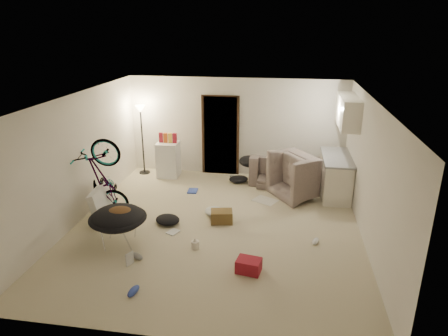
% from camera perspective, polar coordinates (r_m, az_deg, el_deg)
% --- Properties ---
extents(floor, '(5.50, 6.00, 0.02)m').
position_cam_1_polar(floor, '(7.90, -1.14, -8.41)').
color(floor, beige).
rests_on(floor, ground).
extents(ceiling, '(5.50, 6.00, 0.02)m').
position_cam_1_polar(ceiling, '(7.06, -1.28, 9.90)').
color(ceiling, white).
rests_on(ceiling, wall_back).
extents(wall_back, '(5.50, 0.02, 2.50)m').
position_cam_1_polar(wall_back, '(10.24, 1.77, 5.83)').
color(wall_back, white).
rests_on(wall_back, floor).
extents(wall_front, '(5.50, 0.02, 2.50)m').
position_cam_1_polar(wall_front, '(4.73, -7.77, -11.97)').
color(wall_front, white).
rests_on(wall_front, floor).
extents(wall_left, '(0.02, 6.00, 2.50)m').
position_cam_1_polar(wall_left, '(8.31, -20.31, 1.21)').
color(wall_left, white).
rests_on(wall_left, floor).
extents(wall_right, '(0.02, 6.00, 2.50)m').
position_cam_1_polar(wall_right, '(7.44, 20.22, -0.90)').
color(wall_right, white).
rests_on(wall_right, floor).
extents(doorway, '(0.85, 0.10, 2.04)m').
position_cam_1_polar(doorway, '(10.31, -0.49, 4.63)').
color(doorway, black).
rests_on(doorway, floor).
extents(door_trim, '(0.97, 0.04, 2.10)m').
position_cam_1_polar(door_trim, '(10.28, -0.52, 4.58)').
color(door_trim, '#352112').
rests_on(door_trim, floor).
extents(floor_lamp, '(0.28, 0.28, 1.81)m').
position_cam_1_polar(floor_lamp, '(10.45, -11.73, 6.04)').
color(floor_lamp, black).
rests_on(floor_lamp, floor).
extents(kitchen_counter, '(0.60, 1.50, 0.88)m').
position_cam_1_polar(kitchen_counter, '(9.51, 15.59, -1.14)').
color(kitchen_counter, white).
rests_on(kitchen_counter, floor).
extents(counter_top, '(0.64, 1.54, 0.04)m').
position_cam_1_polar(counter_top, '(9.36, 15.85, 1.49)').
color(counter_top, gray).
rests_on(counter_top, kitchen_counter).
extents(kitchen_uppers, '(0.38, 1.40, 0.65)m').
position_cam_1_polar(kitchen_uppers, '(9.12, 17.29, 7.71)').
color(kitchen_uppers, white).
rests_on(kitchen_uppers, wall_right).
extents(sofa, '(1.90, 0.84, 0.54)m').
position_cam_1_polar(sofa, '(9.92, 9.18, -0.82)').
color(sofa, '#343A33').
rests_on(sofa, floor).
extents(armchair, '(1.47, 1.50, 0.74)m').
position_cam_1_polar(armchair, '(9.39, 11.64, -1.53)').
color(armchair, '#343A33').
rests_on(armchair, floor).
extents(bicycle, '(1.76, 0.83, 1.00)m').
position_cam_1_polar(bicycle, '(8.45, -16.64, -3.84)').
color(bicycle, black).
rests_on(bicycle, floor).
extents(book_asset, '(0.28, 0.25, 0.02)m').
position_cam_1_polar(book_asset, '(6.88, -13.77, -13.53)').
color(book_asset, maroon).
rests_on(book_asset, floor).
extents(mini_fridge, '(0.54, 0.54, 0.90)m').
position_cam_1_polar(mini_fridge, '(10.37, -7.94, 1.24)').
color(mini_fridge, white).
rests_on(mini_fridge, floor).
extents(snack_box_0, '(0.12, 0.09, 0.30)m').
position_cam_1_polar(snack_box_0, '(10.26, -8.99, 4.19)').
color(snack_box_0, maroon).
rests_on(snack_box_0, mini_fridge).
extents(snack_box_1, '(0.11, 0.08, 0.30)m').
position_cam_1_polar(snack_box_1, '(10.23, -8.35, 4.17)').
color(snack_box_1, '#DB5B1B').
rests_on(snack_box_1, mini_fridge).
extents(snack_box_2, '(0.12, 0.10, 0.30)m').
position_cam_1_polar(snack_box_2, '(10.19, -7.71, 4.15)').
color(snack_box_2, gold).
rests_on(snack_box_2, mini_fridge).
extents(snack_box_3, '(0.10, 0.07, 0.30)m').
position_cam_1_polar(snack_box_3, '(10.16, -7.05, 4.12)').
color(snack_box_3, maroon).
rests_on(snack_box_3, mini_fridge).
extents(saucer_chair, '(1.01, 1.01, 0.72)m').
position_cam_1_polar(saucer_chair, '(7.35, -14.86, -7.57)').
color(saucer_chair, silver).
rests_on(saucer_chair, floor).
extents(hoodie, '(0.58, 0.52, 0.22)m').
position_cam_1_polar(hoodie, '(7.22, -14.73, -6.27)').
color(hoodie, '#52351C').
rests_on(hoodie, saucer_chair).
extents(sofa_drape, '(0.63, 0.54, 0.28)m').
position_cam_1_polar(sofa_drape, '(9.86, 3.75, 0.94)').
color(sofa_drape, black).
rests_on(sofa_drape, sofa).
extents(tv_box, '(0.38, 1.08, 0.71)m').
position_cam_1_polar(tv_box, '(8.43, -16.79, -4.70)').
color(tv_box, silver).
rests_on(tv_box, floor).
extents(drink_case_a, '(0.48, 0.38, 0.24)m').
position_cam_1_polar(drink_case_a, '(8.00, -0.34, -6.94)').
color(drink_case_a, brown).
rests_on(drink_case_a, floor).
extents(drink_case_b, '(0.42, 0.34, 0.22)m').
position_cam_1_polar(drink_case_b, '(6.55, 3.55, -13.74)').
color(drink_case_b, maroon).
rests_on(drink_case_b, floor).
extents(juicer, '(0.14, 0.14, 0.20)m').
position_cam_1_polar(juicer, '(7.16, -4.14, -10.81)').
color(juicer, white).
rests_on(juicer, floor).
extents(newspaper, '(0.64, 0.59, 0.01)m').
position_cam_1_polar(newspaper, '(9.03, 5.90, -4.62)').
color(newspaper, silver).
rests_on(newspaper, floor).
extents(book_blue, '(0.23, 0.31, 0.03)m').
position_cam_1_polar(book_blue, '(9.48, -4.51, -3.28)').
color(book_blue, '#2C41A2').
rests_on(book_blue, floor).
extents(book_white, '(0.26, 0.29, 0.02)m').
position_cam_1_polar(book_white, '(7.73, -7.29, -9.06)').
color(book_white, silver).
rests_on(book_white, floor).
extents(shoe_1, '(0.30, 0.29, 0.11)m').
position_cam_1_polar(shoe_1, '(10.16, 1.38, -1.34)').
color(shoe_1, slate).
rests_on(shoe_1, floor).
extents(shoe_2, '(0.16, 0.29, 0.10)m').
position_cam_1_polar(shoe_2, '(6.25, -12.82, -16.76)').
color(shoe_2, '#2C41A2').
rests_on(shoe_2, floor).
extents(shoe_3, '(0.28, 0.22, 0.10)m').
position_cam_1_polar(shoe_3, '(7.04, -12.32, -12.21)').
color(shoe_3, slate).
rests_on(shoe_3, floor).
extents(shoe_4, '(0.18, 0.27, 0.09)m').
position_cam_1_polar(shoe_4, '(7.49, 12.94, -10.15)').
color(shoe_4, white).
rests_on(shoe_4, floor).
extents(clothes_lump_a, '(0.61, 0.57, 0.16)m').
position_cam_1_polar(clothes_lump_a, '(8.05, -8.05, -7.32)').
color(clothes_lump_a, black).
rests_on(clothes_lump_a, floor).
extents(clothes_lump_b, '(0.62, 0.59, 0.15)m').
position_cam_1_polar(clothes_lump_b, '(10.01, 2.10, -1.59)').
color(clothes_lump_b, black).
rests_on(clothes_lump_b, floor).
extents(clothes_lump_c, '(0.60, 0.60, 0.14)m').
position_cam_1_polar(clothes_lump_c, '(8.31, -1.33, -6.26)').
color(clothes_lump_c, silver).
rests_on(clothes_lump_c, floor).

